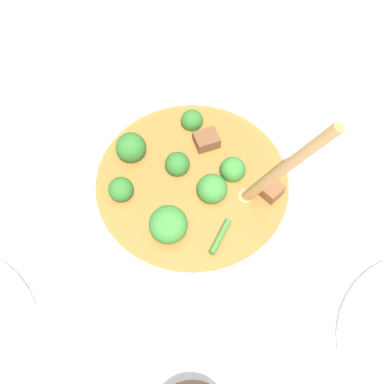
% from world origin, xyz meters
% --- Properties ---
extents(ground_plane, '(4.00, 4.00, 0.00)m').
position_xyz_m(ground_plane, '(0.00, 0.00, 0.00)').
color(ground_plane, silver).
extents(stew_bowl, '(0.26, 0.26, 0.25)m').
position_xyz_m(stew_bowl, '(-0.00, 0.00, 0.05)').
color(stew_bowl, white).
rests_on(stew_bowl, ground_plane).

